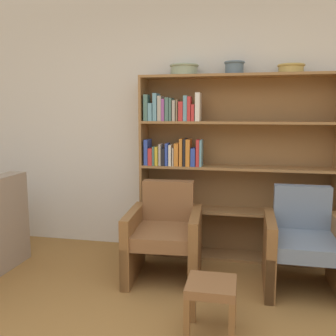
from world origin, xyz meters
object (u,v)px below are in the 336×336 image
(bowl_brass, at_px, (291,68))
(bookshelf, at_px, (215,169))
(bowl_slate, at_px, (184,69))
(bowl_sage, at_px, (234,67))
(armchair_leather, at_px, (165,235))
(armchair_cushioned, at_px, (304,244))
(footstool, at_px, (211,293))

(bowl_brass, bearing_deg, bookshelf, 178.79)
(bowl_slate, xyz_separation_m, bowl_sage, (0.49, 0.00, 0.01))
(armchair_leather, bearing_deg, armchair_cushioned, 176.12)
(bowl_sage, distance_m, armchair_leather, 1.72)
(bookshelf, distance_m, armchair_leather, 0.87)
(bowl_slate, distance_m, armchair_cushioned, 1.96)
(bookshelf, height_order, armchair_leather, bookshelf)
(bowl_sage, bearing_deg, armchair_leather, -134.77)
(armchair_leather, bearing_deg, bookshelf, -128.18)
(bookshelf, bearing_deg, armchair_leather, -124.29)
(bowl_slate, distance_m, bowl_brass, 1.01)
(bowl_slate, xyz_separation_m, bowl_brass, (1.01, 0.00, -0.01))
(armchair_cushioned, bearing_deg, bowl_sage, -41.32)
(bookshelf, relative_size, armchair_cushioned, 2.29)
(bowl_slate, distance_m, footstool, 2.18)
(bowl_brass, height_order, footstool, bowl_brass)
(bowl_brass, bearing_deg, armchair_leather, -152.41)
(armchair_cushioned, bearing_deg, armchair_leather, 0.62)
(bowl_brass, distance_m, footstool, 2.21)
(bookshelf, distance_m, bowl_brass, 1.20)
(footstool, bearing_deg, armchair_leather, 120.11)
(bowl_sage, distance_m, bowl_brass, 0.52)
(armchair_leather, bearing_deg, bowl_sage, -138.66)
(armchair_leather, distance_m, footstool, 0.99)
(armchair_leather, relative_size, armchair_cushioned, 1.00)
(bowl_sage, height_order, bowl_brass, bowl_sage)
(bowl_sage, relative_size, armchair_cushioned, 0.24)
(bowl_slate, bearing_deg, bowl_brass, 0.00)
(bowl_brass, height_order, armchair_cushioned, bowl_brass)
(bowl_slate, bearing_deg, bookshelf, 2.58)
(armchair_leather, bearing_deg, footstool, 116.22)
(bowl_slate, bearing_deg, armchair_cushioned, -26.89)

